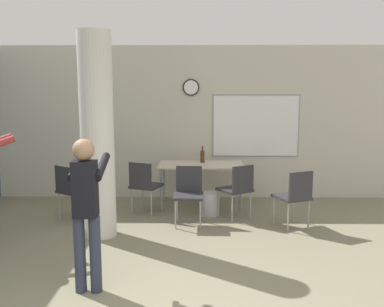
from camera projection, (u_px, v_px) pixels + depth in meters
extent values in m
cube|color=beige|center=(182.00, 123.00, 7.92)|extent=(8.00, 0.12, 2.80)
cylinder|color=black|center=(191.00, 87.00, 7.74)|extent=(0.30, 0.03, 0.30)
cylinder|color=white|center=(191.00, 87.00, 7.73)|extent=(0.26, 0.01, 0.25)
cube|color=#99999E|center=(256.00, 126.00, 7.85)|extent=(1.61, 0.01, 1.16)
cube|color=white|center=(256.00, 126.00, 7.84)|extent=(1.55, 0.02, 1.10)
cylinder|color=silver|center=(97.00, 136.00, 5.80)|extent=(0.45, 0.45, 2.80)
cube|color=beige|center=(201.00, 165.00, 7.39)|extent=(1.46, 0.71, 0.03)
cylinder|color=gray|center=(161.00, 190.00, 7.17)|extent=(0.04, 0.04, 0.71)
cylinder|color=gray|center=(241.00, 190.00, 7.15)|extent=(0.04, 0.04, 0.71)
cylinder|color=gray|center=(164.00, 182.00, 7.75)|extent=(0.04, 0.04, 0.71)
cylinder|color=gray|center=(238.00, 182.00, 7.73)|extent=(0.04, 0.04, 0.71)
cylinder|color=#4C3319|center=(202.00, 157.00, 7.51)|extent=(0.08, 0.08, 0.20)
cylinder|color=#4C3319|center=(202.00, 149.00, 7.49)|extent=(0.03, 0.03, 0.09)
cylinder|color=#B2B2B7|center=(209.00, 204.00, 6.91)|extent=(0.30, 0.30, 0.37)
cube|color=#2D2D33|center=(75.00, 191.00, 6.70)|extent=(0.61, 0.61, 0.04)
cube|color=#2D2D33|center=(64.00, 179.00, 6.50)|extent=(0.35, 0.25, 0.40)
cylinder|color=#99999E|center=(93.00, 204.00, 6.78)|extent=(0.02, 0.02, 0.43)
cylinder|color=#99999E|center=(77.00, 201.00, 6.99)|extent=(0.02, 0.02, 0.43)
cylinder|color=#99999E|center=(75.00, 210.00, 6.49)|extent=(0.02, 0.02, 0.43)
cylinder|color=#99999E|center=(59.00, 206.00, 6.69)|extent=(0.02, 0.02, 0.43)
cube|color=#2D2D33|center=(147.00, 186.00, 7.03)|extent=(0.57, 0.57, 0.04)
cube|color=#2D2D33|center=(140.00, 175.00, 6.81)|extent=(0.38, 0.18, 0.40)
cylinder|color=#99999E|center=(161.00, 198.00, 7.16)|extent=(0.02, 0.02, 0.43)
cylinder|color=#99999E|center=(143.00, 196.00, 7.30)|extent=(0.02, 0.02, 0.43)
cylinder|color=#99999E|center=(151.00, 204.00, 6.83)|extent=(0.02, 0.02, 0.43)
cylinder|color=#99999E|center=(132.00, 201.00, 6.97)|extent=(0.02, 0.02, 0.43)
cube|color=#2D2D33|center=(292.00, 197.00, 6.32)|extent=(0.58, 0.58, 0.04)
cube|color=#2D2D33|center=(301.00, 185.00, 6.09)|extent=(0.37, 0.19, 0.40)
cylinder|color=#99999E|center=(294.00, 208.00, 6.58)|extent=(0.02, 0.02, 0.43)
cylinder|color=#99999E|center=(274.00, 211.00, 6.45)|extent=(0.02, 0.02, 0.43)
cylinder|color=#99999E|center=(309.00, 214.00, 6.26)|extent=(0.02, 0.02, 0.43)
cylinder|color=#99999E|center=(288.00, 217.00, 6.12)|extent=(0.02, 0.02, 0.43)
cube|color=#2D2D33|center=(188.00, 196.00, 6.37)|extent=(0.45, 0.45, 0.04)
cube|color=#2D2D33|center=(189.00, 179.00, 6.54)|extent=(0.40, 0.04, 0.40)
cylinder|color=#99999E|center=(176.00, 215.00, 6.24)|extent=(0.02, 0.02, 0.43)
cylinder|color=#99999E|center=(200.00, 215.00, 6.23)|extent=(0.02, 0.02, 0.43)
cylinder|color=#99999E|center=(177.00, 208.00, 6.59)|extent=(0.02, 0.02, 0.43)
cylinder|color=#99999E|center=(201.00, 208.00, 6.58)|extent=(0.02, 0.02, 0.43)
cube|color=#2D2D33|center=(235.00, 190.00, 6.77)|extent=(0.61, 0.61, 0.04)
cube|color=#2D2D33|center=(243.00, 178.00, 6.56)|extent=(0.35, 0.24, 0.40)
cylinder|color=#99999E|center=(237.00, 200.00, 7.05)|extent=(0.02, 0.02, 0.43)
cylinder|color=#99999E|center=(219.00, 203.00, 6.86)|extent=(0.02, 0.02, 0.43)
cylinder|color=#99999E|center=(250.00, 205.00, 6.74)|extent=(0.02, 0.02, 0.43)
cylinder|color=#99999E|center=(232.00, 208.00, 6.56)|extent=(0.02, 0.02, 0.43)
cylinder|color=#2D3347|center=(95.00, 254.00, 4.29)|extent=(0.12, 0.12, 0.79)
cylinder|color=#2D3347|center=(80.00, 254.00, 4.29)|extent=(0.12, 0.12, 0.79)
cube|color=black|center=(85.00, 189.00, 4.19)|extent=(0.23, 0.19, 0.56)
sphere|color=#997051|center=(83.00, 150.00, 4.13)|extent=(0.21, 0.21, 0.21)
cylinder|color=black|center=(102.00, 166.00, 4.38)|extent=(0.09, 0.50, 0.23)
cylinder|color=black|center=(77.00, 166.00, 4.38)|extent=(0.09, 0.50, 0.23)
cube|color=white|center=(83.00, 162.00, 4.60)|extent=(0.04, 0.13, 0.04)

